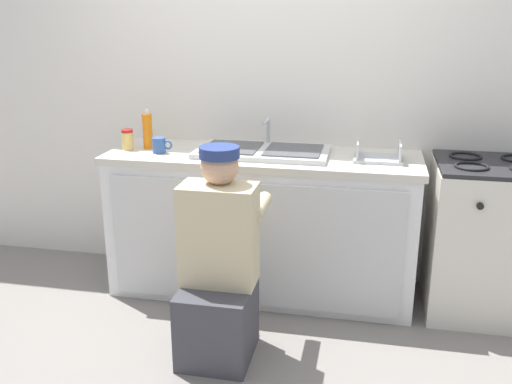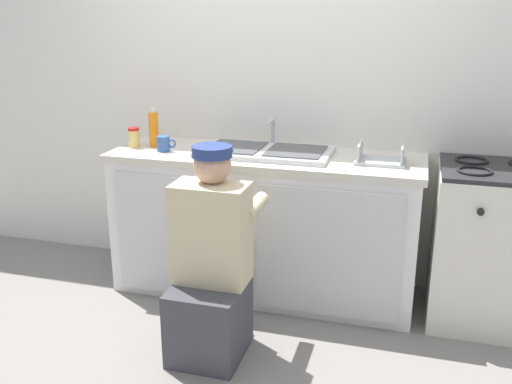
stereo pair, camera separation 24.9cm
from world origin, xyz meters
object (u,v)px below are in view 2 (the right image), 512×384
Objects in this scene: dish_rack_tray at (380,159)px; condiment_jar at (134,137)px; soap_bottle_orange at (154,129)px; stove_range at (491,245)px; coffee_mug at (164,144)px; plumber_person at (211,271)px; sink_double_basin at (265,151)px.

dish_rack_tray is 2.19× the size of condiment_jar.
stove_range is at bearing -0.12° from soap_bottle_orange.
soap_bottle_orange is (-0.11, 0.10, 0.07)m from coffee_mug.
plumber_person is 0.99m from coffee_mug.
condiment_jar is at bearing -152.60° from soap_bottle_orange.
soap_bottle_orange reaches higher than dish_rack_tray.
plumber_person is at bearing -49.28° from soap_bottle_orange.
condiment_jar is at bearing -176.23° from sink_double_basin.
soap_bottle_orange is at bearing 179.84° from sink_double_basin.
stove_range is 1.61m from plumber_person.
stove_range is 3.32× the size of dish_rack_tray.
plumber_person reaches higher than sink_double_basin.
dish_rack_tray reaches higher than coffee_mug.
coffee_mug is at bearing -170.76° from sink_double_basin.
dish_rack_tray reaches higher than stove_range.
plumber_person reaches higher than stove_range.
stove_range is at bearing 1.60° from dish_rack_tray.
stove_range is 2.15m from soap_bottle_orange.
condiment_jar is (-0.85, -0.06, 0.05)m from sink_double_basin.
stove_range is 7.38× the size of coffee_mug.
soap_bottle_orange is (-2.07, 0.00, 0.56)m from stove_range.
sink_double_basin reaches higher than stove_range.
condiment_jar is (-0.11, -0.06, -0.05)m from soap_bottle_orange.
plumber_person is 1.15m from soap_bottle_orange.
plumber_person is 4.42× the size of soap_bottle_orange.
plumber_person is 1.17m from dish_rack_tray.
coffee_mug is 0.50× the size of soap_bottle_orange.
sink_double_basin is at bearing 84.03° from plumber_person.
stove_range is 3.72× the size of soap_bottle_orange.
plumber_person reaches higher than dish_rack_tray.
dish_rack_tray is (0.77, 0.74, 0.47)m from plumber_person.
plumber_person is 1.16m from condiment_jar.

